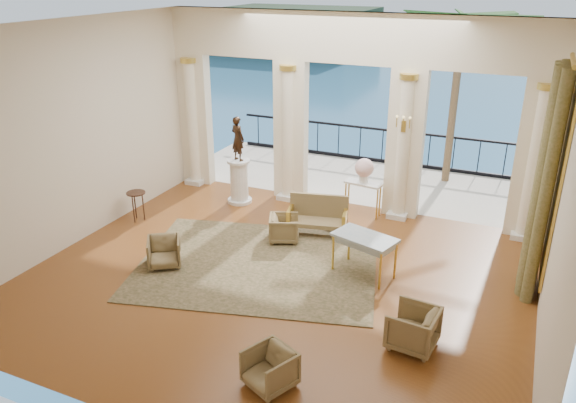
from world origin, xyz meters
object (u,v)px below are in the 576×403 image
at_px(armchair_c, 413,326).
at_px(settee, 318,215).
at_px(armchair_a, 164,251).
at_px(console_table, 363,188).
at_px(armchair_d, 284,227).
at_px(pedestal, 239,182).
at_px(statue, 238,139).
at_px(side_table, 136,196).
at_px(armchair_b, 270,367).
at_px(game_table, 365,240).

bearing_deg(armchair_c, settee, -133.13).
height_order(armchair_a, console_table, console_table).
bearing_deg(armchair_a, settee, 15.52).
xyz_separation_m(armchair_d, pedestal, (-1.88, 1.50, 0.22)).
bearing_deg(console_table, armchair_c, -56.27).
relative_size(settee, console_table, 1.53).
xyz_separation_m(pedestal, statue, (0.00, 0.00, 1.10)).
relative_size(settee, statue, 1.27).
relative_size(armchair_c, side_table, 1.03).
height_order(armchair_b, side_table, side_table).
height_order(armchair_c, game_table, game_table).
height_order(armchair_b, settee, settee).
relative_size(armchair_b, settee, 0.46).
xyz_separation_m(game_table, console_table, (-0.83, 2.65, -0.04)).
xyz_separation_m(armchair_a, game_table, (3.62, 1.24, 0.39)).
height_order(game_table, console_table, console_table).
bearing_deg(pedestal, armchair_d, -38.53).
height_order(armchair_c, console_table, console_table).
bearing_deg(game_table, armchair_c, -36.92).
bearing_deg(armchair_c, statue, -122.16).
bearing_deg(armchair_a, console_table, 20.17).
height_order(armchair_b, statue, statue).
bearing_deg(pedestal, statue, 0.00).
bearing_deg(armchair_d, statue, 28.90).
bearing_deg(armchair_d, pedestal, 28.90).
height_order(armchair_c, statue, statue).
bearing_deg(pedestal, game_table, -29.67).
xyz_separation_m(settee, side_table, (-3.99, -1.06, 0.18)).
relative_size(settee, game_table, 1.06).
bearing_deg(statue, side_table, 69.93).
relative_size(armchair_b, game_table, 0.49).
xyz_separation_m(game_table, pedestal, (-3.83, 2.18, -0.18)).
height_order(pedestal, statue, statue).
relative_size(armchair_a, game_table, 0.49).
xyz_separation_m(armchair_a, pedestal, (-0.21, 3.42, 0.21)).
relative_size(game_table, side_table, 1.86).
bearing_deg(armchair_b, settee, 128.50).
xyz_separation_m(armchair_d, console_table, (1.12, 1.96, 0.36)).
bearing_deg(armchair_d, armchair_a, 116.50).
distance_m(pedestal, console_table, 3.04).
bearing_deg(game_table, side_table, -165.66).
bearing_deg(side_table, statue, 50.00).
bearing_deg(side_table, armchair_d, 6.82).
xyz_separation_m(armchair_b, side_table, (-5.15, 3.77, 0.28)).
bearing_deg(armchair_a, pedestal, 59.23).
bearing_deg(console_table, pedestal, -163.06).
distance_m(armchair_a, console_table, 4.80).
height_order(armchair_a, statue, statue).
relative_size(armchair_d, pedestal, 0.57).
xyz_separation_m(armchair_b, pedestal, (-3.55, 5.68, 0.21)).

